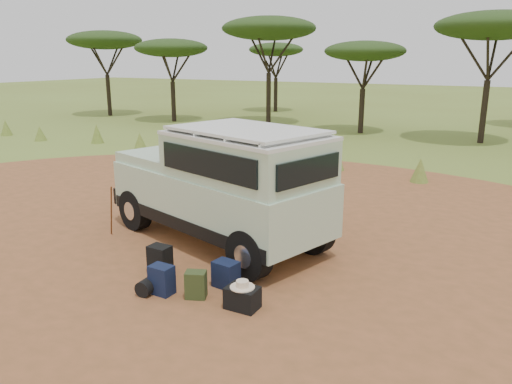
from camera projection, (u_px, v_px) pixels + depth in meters
The scene contains 13 objects.
ground at pixel (193, 250), 10.56m from camera, with size 140.00×140.00×0.00m, color olive.
dirt_clearing at pixel (193, 250), 10.56m from camera, with size 23.00×23.00×0.01m, color #975531.
grass_fringe at pixel (338, 160), 17.75m from camera, with size 36.60×1.60×0.90m.
acacia_treeline at pixel (427, 39), 25.73m from camera, with size 46.70×13.20×6.26m.
safari_vehicle at pixel (223, 187), 10.69m from camera, with size 5.66×3.54×2.59m.
walking_staff at pixel (111, 211), 11.11m from camera, with size 0.03×0.03×1.34m, color brown.
backpack_black at pixel (160, 260), 9.34m from camera, with size 0.40×0.30×0.55m, color black.
backpack_navy at pixel (162, 280), 8.53m from camera, with size 0.39×0.28×0.52m, color #111637.
backpack_olive at pixel (196, 285), 8.39m from camera, with size 0.34×0.25×0.48m, color #31411E.
duffel_navy at pixel (226, 274), 8.80m from camera, with size 0.43×0.32×0.48m, color #111637.
hard_case at pixel (242, 298), 8.05m from camera, with size 0.52×0.37×0.37m, color black.
stuff_sack at pixel (146, 287), 8.52m from camera, with size 0.29×0.29×0.29m, color black.
safari_hat at pixel (242, 285), 7.99m from camera, with size 0.40×0.40×0.12m.
Camera 1 is at (5.89, -8.03, 3.94)m, focal length 35.00 mm.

